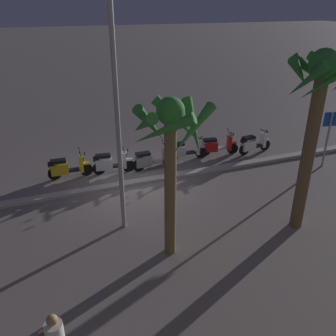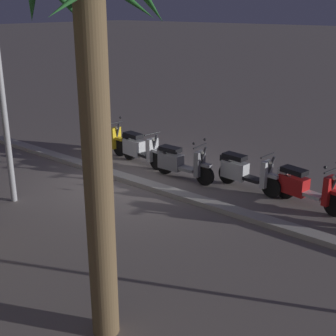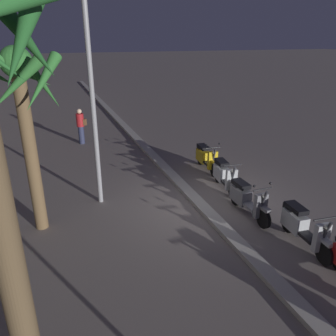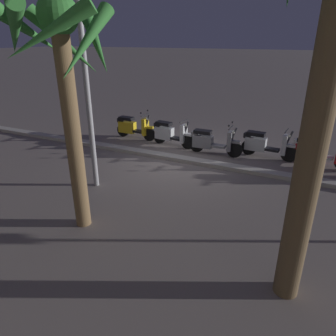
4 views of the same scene
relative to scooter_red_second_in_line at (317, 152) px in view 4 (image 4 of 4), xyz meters
name	(u,v)px [view 4 (image 4 of 4)]	position (x,y,z in m)	size (l,w,h in m)	color
ground_plane	(177,158)	(4.22, 1.34, -0.45)	(200.00, 200.00, 0.00)	slate
curb_strip	(176,158)	(4.22, 1.45, -0.39)	(60.00, 0.36, 0.12)	#ADA89E
scooter_red_second_in_line	(317,152)	(0.00, 0.00, 0.00)	(1.82, 0.66, 1.17)	black
scooter_silver_last_in_row	(264,144)	(1.61, -0.02, 0.01)	(1.86, 0.56, 1.04)	black
scooter_grey_tail_end	(211,142)	(3.32, 0.42, 0.00)	(1.87, 0.56, 1.17)	black
scooter_silver_far_back	(170,134)	(4.99, 0.20, 0.01)	(1.75, 0.59, 1.04)	black
scooter_yellow_gap_after_mid	(133,127)	(6.72, 0.00, 0.01)	(1.78, 0.56, 1.17)	black
palm_tree_mid_walkway	(62,61)	(4.52, 5.84, 2.94)	(2.18, 2.14, 4.48)	brown
street_lamp	(80,16)	(5.43, 4.14, 3.76)	(0.36, 0.36, 6.94)	#939399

